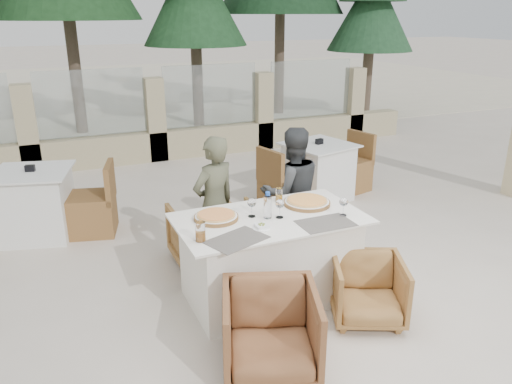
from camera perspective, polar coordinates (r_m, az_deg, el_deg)
name	(u,v)px	position (r m, az deg, el deg)	size (l,w,h in m)	color
ground	(280,292)	(4.65, 2.70, -11.39)	(80.00, 80.00, 0.00)	beige
sand_patch	(95,89)	(17.81, -17.97, 11.10)	(30.00, 16.00, 0.01)	beige
perimeter_wall_far	(155,114)	(8.69, -11.46, 8.76)	(10.00, 0.34, 1.60)	tan
pine_centre	(195,8)	(11.24, -7.04, 20.13)	(2.20, 2.20, 5.00)	#214D27
pine_far_right	(371,20)	(12.42, 13.02, 18.59)	(1.98, 1.98, 4.50)	#224D2C
dining_table	(270,258)	(4.40, 1.58, -7.55)	(1.60, 0.90, 0.77)	white
placemat_near_left	(237,240)	(3.83, -2.21, -5.46)	(0.45, 0.30, 0.00)	#615A53
placemat_near_right	(325,223)	(4.15, 7.94, -3.54)	(0.45, 0.30, 0.00)	#615A53
pizza_left	(216,217)	(4.20, -4.57, -2.81)	(0.37, 0.37, 0.05)	#EE5B20
pizza_right	(307,202)	(4.53, 5.84, -1.10)	(0.42, 0.42, 0.05)	orange
water_bottle	(268,205)	(4.18, 1.34, -1.50)	(0.07, 0.07, 0.23)	#AED0E5
wine_glass_centre	(252,207)	(4.21, -0.49, -1.68)	(0.08, 0.08, 0.18)	silver
wine_glass_near	(280,208)	(4.20, 2.73, -1.79)	(0.08, 0.08, 0.18)	white
wine_glass_corner	(343,205)	(4.30, 9.96, -1.53)	(0.08, 0.08, 0.18)	silver
beer_glass_left	(200,232)	(3.80, -6.38, -4.52)	(0.08, 0.08, 0.16)	orange
beer_glass_right	(279,195)	(4.57, 2.65, -0.33)	(0.06, 0.06, 0.13)	orange
olive_dish	(262,226)	(4.01, 0.65, -3.90)	(0.11, 0.11, 0.04)	white
armchair_far_left	(205,234)	(5.08, -5.87, -4.82)	(0.64, 0.66, 0.60)	olive
armchair_far_right	(278,227)	(5.26, 2.58, -4.00)	(0.61, 0.62, 0.57)	olive
armchair_near_left	(271,331)	(3.62, 1.67, -15.59)	(0.66, 0.68, 0.62)	brown
armchair_near_right	(368,290)	(4.26, 12.65, -10.85)	(0.57, 0.59, 0.53)	olive
diner_left	(214,204)	(4.80, -4.77, -1.43)	(0.49, 0.32, 1.35)	#50523B
diner_right	(292,192)	(5.11, 4.09, -0.02)	(0.66, 0.51, 1.35)	#383B3E
bg_table_a	(36,204)	(6.11, -23.87, -1.27)	(1.64, 0.82, 0.77)	silver
bg_table_b	(318,172)	(6.78, 7.09, 2.31)	(1.64, 0.82, 0.77)	silver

